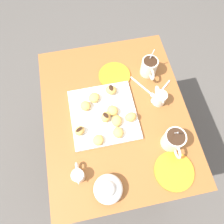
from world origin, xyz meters
TOP-DOWN VIEW (x-y plane):
  - ground_plane at (0.00, 0.00)m, footprint 8.00×8.00m
  - dining_table at (0.00, 0.00)m, footprint 0.86×0.69m
  - pastry_plate_square at (0.00, -0.06)m, footprint 0.31×0.31m
  - coffee_mug_cream_left at (-0.19, 0.21)m, footprint 0.12×0.08m
  - coffee_mug_cream_right at (0.20, 0.21)m, footprint 0.13×0.09m
  - cream_pitcher_white at (-0.02, 0.22)m, footprint 0.10×0.06m
  - ice_cream_bowl at (0.33, -0.10)m, footprint 0.12×0.12m
  - chocolate_sauce_pitcher at (0.26, -0.21)m, footprint 0.09×0.05m
  - saucer_orange_left at (-0.20, 0.04)m, footprint 0.16×0.16m
  - saucer_orange_right at (0.32, 0.19)m, footprint 0.17×0.17m
  - loose_spoon_near_saucer at (-0.10, 0.17)m, footprint 0.14×0.10m
  - loose_spoon_by_plate at (-0.05, 0.23)m, footprint 0.11×0.13m
  - beignet_0 at (0.05, -0.01)m, footprint 0.07×0.06m
  - beignet_1 at (-0.11, -0.00)m, footprint 0.07×0.07m
  - chocolate_drizzle_1 at (-0.11, -0.00)m, footprint 0.03×0.02m
  - beignet_2 at (0.02, -0.05)m, footprint 0.07×0.07m
  - chocolate_drizzle_2 at (0.02, -0.05)m, footprint 0.04×0.03m
  - beignet_3 at (0.07, -0.18)m, footprint 0.06×0.06m
  - chocolate_drizzle_3 at (0.07, -0.18)m, footprint 0.03×0.04m
  - beignet_4 at (0.05, 0.06)m, footprint 0.05×0.06m
  - beignet_5 at (-0.05, -0.13)m, footprint 0.07×0.07m
  - beignet_6 at (-0.09, -0.09)m, footprint 0.08×0.08m
  - beignet_7 at (-0.00, -0.01)m, footprint 0.07×0.07m
  - beignet_8 at (0.13, -0.10)m, footprint 0.07×0.07m
  - beignet_9 at (0.11, -0.01)m, footprint 0.06×0.05m

SIDE VIEW (x-z plane):
  - ground_plane at x=0.00m, z-range 0.00..0.00m
  - dining_table at x=0.00m, z-range 0.20..0.93m
  - loose_spoon_near_saucer at x=-0.10m, z-range 0.73..0.73m
  - loose_spoon_by_plate at x=-0.05m, z-range 0.73..0.73m
  - saucer_orange_left at x=-0.20m, z-range 0.73..0.74m
  - saucer_orange_right at x=0.32m, z-range 0.73..0.74m
  - pastry_plate_square at x=0.00m, z-range 0.73..0.74m
  - chocolate_sauce_pitcher at x=0.26m, z-range 0.73..0.79m
  - beignet_8 at x=0.13m, z-range 0.74..0.77m
  - beignet_6 at x=-0.09m, z-range 0.74..0.77m
  - beignet_0 at x=0.05m, z-range 0.74..0.78m
  - beignet_9 at x=0.11m, z-range 0.74..0.78m
  - beignet_3 at x=0.07m, z-range 0.74..0.78m
  - beignet_2 at x=0.02m, z-range 0.74..0.78m
  - beignet_5 at x=-0.05m, z-range 0.74..0.78m
  - beignet_4 at x=0.05m, z-range 0.74..0.78m
  - beignet_7 at x=0.00m, z-range 0.74..0.78m
  - beignet_1 at x=-0.11m, z-range 0.74..0.78m
  - ice_cream_bowl at x=0.33m, z-range 0.72..0.81m
  - cream_pitcher_white at x=-0.02m, z-range 0.73..0.80m
  - coffee_mug_cream_left at x=-0.19m, z-range 0.71..0.85m
  - coffee_mug_cream_right at x=0.20m, z-range 0.70..0.85m
  - chocolate_drizzle_3 at x=0.07m, z-range 0.78..0.78m
  - chocolate_drizzle_2 at x=0.02m, z-range 0.78..0.78m
  - chocolate_drizzle_1 at x=-0.11m, z-range 0.78..0.79m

